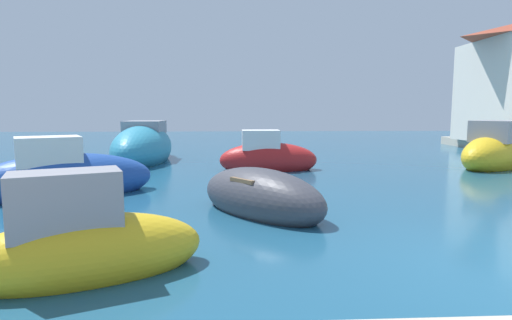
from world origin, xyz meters
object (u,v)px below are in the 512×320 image
(moored_boat_0, at_px, (64,178))
(moored_boat_2, at_px, (143,147))
(moored_boat_4, at_px, (267,158))
(moored_boat_6, at_px, (261,197))
(moored_boat_1, at_px, (499,152))
(moored_boat_5, at_px, (86,246))

(moored_boat_0, bearing_deg, moored_boat_2, 59.02)
(moored_boat_0, distance_m, moored_boat_2, 7.52)
(moored_boat_2, distance_m, moored_boat_4, 6.07)
(moored_boat_4, xyz_separation_m, moored_boat_6, (-0.68, -6.63, -0.11))
(moored_boat_0, relative_size, moored_boat_1, 0.86)
(moored_boat_1, bearing_deg, moored_boat_0, 160.86)
(moored_boat_5, height_order, moored_boat_6, moored_boat_5)
(moored_boat_2, distance_m, moored_boat_5, 13.13)
(moored_boat_1, relative_size, moored_boat_2, 0.86)
(moored_boat_4, relative_size, moored_boat_6, 1.01)
(moored_boat_1, distance_m, moored_boat_6, 12.29)
(moored_boat_1, bearing_deg, moored_boat_4, 145.50)
(moored_boat_2, bearing_deg, moored_boat_6, 25.39)
(moored_boat_1, height_order, moored_boat_4, moored_boat_1)
(moored_boat_4, xyz_separation_m, moored_boat_5, (-3.23, -9.97, -0.05))
(moored_boat_4, relative_size, moored_boat_5, 1.11)
(moored_boat_0, distance_m, moored_boat_5, 6.00)
(moored_boat_0, height_order, moored_boat_5, moored_boat_0)
(moored_boat_5, bearing_deg, moored_boat_0, 91.64)
(moored_boat_1, distance_m, moored_boat_2, 14.81)
(moored_boat_6, bearing_deg, moored_boat_5, 104.15)
(moored_boat_1, relative_size, moored_boat_5, 1.65)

